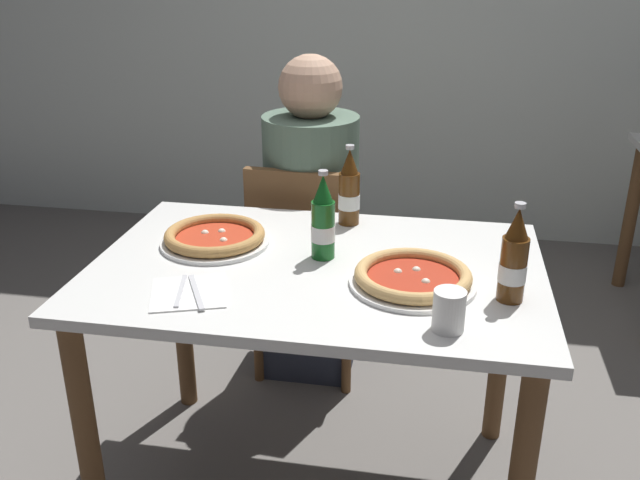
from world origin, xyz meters
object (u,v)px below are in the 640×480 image
object	(u,v)px
napkin_with_cutlery	(189,293)
paper_cup	(449,311)
pizza_marinara_far	(413,277)
beer_bottle_right	(349,191)
pizza_margherita_near	(215,237)
dining_table_main	(317,302)
diner_seated	(311,228)
beer_bottle_center	(323,222)
chair_behind_table	(308,259)
beer_bottle_left	(514,260)

from	to	relation	value
napkin_with_cutlery	paper_cup	bearing A→B (deg)	-5.78
pizza_marinara_far	beer_bottle_right	xyz separation A→B (m)	(-0.22, 0.39, 0.08)
pizza_margherita_near	pizza_marinara_far	bearing A→B (deg)	-16.09
dining_table_main	diner_seated	world-z (taller)	diner_seated
pizza_margherita_near	pizza_marinara_far	xyz separation A→B (m)	(0.57, -0.16, -0.00)
diner_seated	dining_table_main	bearing A→B (deg)	-77.81
dining_table_main	beer_bottle_center	xyz separation A→B (m)	(0.01, 0.05, 0.22)
diner_seated	pizza_marinara_far	distance (m)	0.86
diner_seated	napkin_with_cutlery	bearing A→B (deg)	-98.66
dining_table_main	chair_behind_table	distance (m)	0.65
pizza_marinara_far	beer_bottle_left	xyz separation A→B (m)	(0.23, -0.04, 0.08)
chair_behind_table	pizza_margherita_near	xyz separation A→B (m)	(-0.17, -0.52, 0.29)
dining_table_main	paper_cup	world-z (taller)	paper_cup
dining_table_main	napkin_with_cutlery	world-z (taller)	napkin_with_cutlery
pizza_margherita_near	beer_bottle_center	bearing A→B (deg)	-6.39
diner_seated	beer_bottle_center	xyz separation A→B (m)	(0.15, -0.61, 0.27)
chair_behind_table	dining_table_main	bearing A→B (deg)	106.67
napkin_with_cutlery	paper_cup	world-z (taller)	paper_cup
chair_behind_table	diner_seated	bearing A→B (deg)	-91.25
diner_seated	beer_bottle_right	size ratio (longest dim) A/B	4.89
pizza_marinara_far	beer_bottle_center	bearing A→B (deg)	152.81
beer_bottle_right	napkin_with_cutlery	bearing A→B (deg)	-120.66
diner_seated	beer_bottle_center	world-z (taller)	diner_seated
pizza_margherita_near	paper_cup	world-z (taller)	paper_cup
beer_bottle_right	paper_cup	size ratio (longest dim) A/B	2.60
beer_bottle_left	diner_seated	bearing A→B (deg)	129.29
pizza_marinara_far	paper_cup	xyz separation A→B (m)	(0.09, -0.21, 0.03)
chair_behind_table	beer_bottle_right	size ratio (longest dim) A/B	3.44
dining_table_main	pizza_margherita_near	xyz separation A→B (m)	(-0.31, 0.09, 0.14)
napkin_with_cutlery	dining_table_main	bearing A→B (deg)	38.90
dining_table_main	pizza_margherita_near	bearing A→B (deg)	164.49
diner_seated	napkin_with_cutlery	size ratio (longest dim) A/B	5.28
pizza_margherita_near	beer_bottle_right	world-z (taller)	beer_bottle_right
beer_bottle_center	napkin_with_cutlery	size ratio (longest dim) A/B	1.08
dining_table_main	beer_bottle_right	xyz separation A→B (m)	(0.04, 0.31, 0.22)
pizza_marinara_far	paper_cup	size ratio (longest dim) A/B	3.36
pizza_marinara_far	beer_bottle_center	xyz separation A→B (m)	(-0.25, 0.13, 0.08)
beer_bottle_center	beer_bottle_right	size ratio (longest dim) A/B	1.00
beer_bottle_left	beer_bottle_center	xyz separation A→B (m)	(-0.48, 0.17, 0.00)
beer_bottle_left	napkin_with_cutlery	world-z (taller)	beer_bottle_left
beer_bottle_right	pizza_marinara_far	bearing A→B (deg)	-61.11
chair_behind_table	diner_seated	size ratio (longest dim) A/B	0.70
beer_bottle_left	beer_bottle_right	bearing A→B (deg)	136.24
chair_behind_table	napkin_with_cutlery	distance (m)	0.89
beer_bottle_left	beer_bottle_center	world-z (taller)	same
pizza_marinara_far	napkin_with_cutlery	xyz separation A→B (m)	(-0.54, -0.15, -0.02)
chair_behind_table	paper_cup	size ratio (longest dim) A/B	8.95
diner_seated	pizza_margherita_near	size ratio (longest dim) A/B	3.89
beer_bottle_left	beer_bottle_right	world-z (taller)	same
beer_bottle_left	pizza_margherita_near	bearing A→B (deg)	165.85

